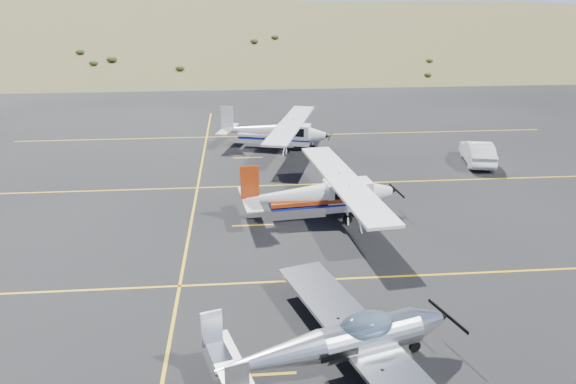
# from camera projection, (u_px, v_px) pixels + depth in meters

# --- Properties ---
(ground) EXTENTS (1600.00, 1600.00, 0.00)m
(ground) POSITION_uv_depth(u_px,v_px,m) (341.00, 307.00, 20.40)
(ground) COLOR #383D1C
(ground) RESTS_ON ground
(apron) EXTENTS (72.00, 72.00, 0.02)m
(apron) POSITION_uv_depth(u_px,v_px,m) (316.00, 227.00, 26.92)
(apron) COLOR black
(apron) RESTS_ON ground
(aircraft_low_wing) EXTENTS (7.61, 10.33, 2.25)m
(aircraft_low_wing) POSITION_uv_depth(u_px,v_px,m) (343.00, 342.00, 16.65)
(aircraft_low_wing) COLOR silver
(aircraft_low_wing) RESTS_ON apron
(aircraft_cessna) EXTENTS (7.00, 11.59, 2.92)m
(aircraft_cessna) POSITION_uv_depth(u_px,v_px,m) (321.00, 193.00, 27.64)
(aircraft_cessna) COLOR white
(aircraft_cessna) RESTS_ON apron
(aircraft_plain) EXTENTS (7.52, 11.19, 2.85)m
(aircraft_plain) POSITION_uv_depth(u_px,v_px,m) (275.00, 131.00, 39.06)
(aircraft_plain) COLOR white
(aircraft_plain) RESTS_ON apron
(sedan) EXTENTS (2.40, 4.67, 1.47)m
(sedan) POSITION_uv_depth(u_px,v_px,m) (478.00, 152.00, 36.02)
(sedan) COLOR white
(sedan) RESTS_ON apron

